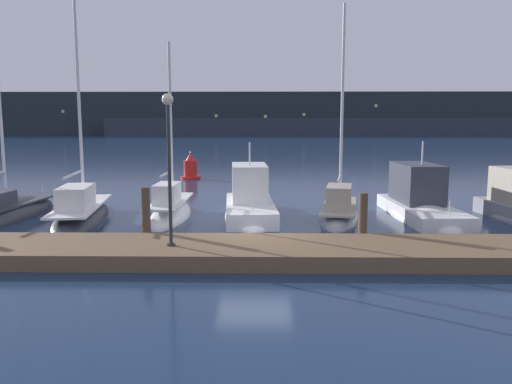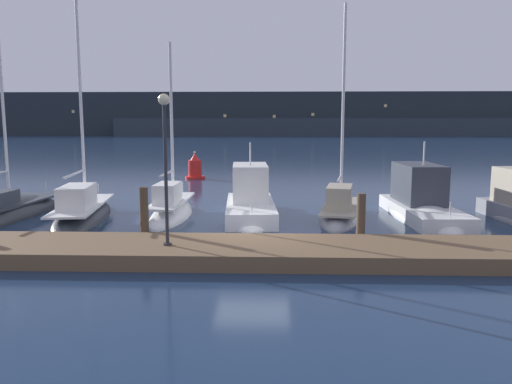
{
  "view_description": "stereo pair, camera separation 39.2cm",
  "coord_description": "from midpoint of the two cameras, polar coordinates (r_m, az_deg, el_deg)",
  "views": [
    {
      "loc": [
        0.31,
        -16.22,
        3.94
      ],
      "look_at": [
        0.0,
        3.2,
        1.2
      ],
      "focal_mm": 35.0,
      "sensor_mm": 36.0,
      "label": 1
    },
    {
      "loc": [
        0.7,
        -16.21,
        3.94
      ],
      "look_at": [
        0.0,
        3.2,
        1.2
      ],
      "focal_mm": 35.0,
      "sensor_mm": 36.0,
      "label": 2
    }
  ],
  "objects": [
    {
      "name": "dock_lamppost",
      "position": [
        14.1,
        -10.73,
        5.2
      ],
      "size": [
        0.32,
        0.32,
        4.26
      ],
      "color": "#2D2D33",
      "rests_on": "dock"
    },
    {
      "name": "sailboat_berth_3",
      "position": [
        20.91,
        -10.28,
        -2.47
      ],
      "size": [
        1.46,
        5.51,
        7.76
      ],
      "color": "white",
      "rests_on": "ground"
    },
    {
      "name": "dock",
      "position": [
        14.51,
        -1.12,
        -6.81
      ],
      "size": [
        27.31,
        2.8,
        0.45
      ],
      "primitive_type": "cube",
      "color": "brown",
      "rests_on": "ground"
    },
    {
      "name": "sailboat_berth_2",
      "position": [
        21.4,
        -19.86,
        -2.54
      ],
      "size": [
        2.76,
        7.03,
        9.37
      ],
      "color": "#2D3338",
      "rests_on": "ground"
    },
    {
      "name": "ground_plane",
      "position": [
        16.69,
        -0.85,
        -5.62
      ],
      "size": [
        400.0,
        400.0,
        0.0
      ],
      "primitive_type": "plane",
      "color": "#192D4C"
    },
    {
      "name": "motorboat_berth_6",
      "position": [
        21.82,
        17.73,
        -1.83
      ],
      "size": [
        2.48,
        6.93,
        3.83
      ],
      "color": "white",
      "rests_on": "ground"
    },
    {
      "name": "motorboat_berth_4",
      "position": [
        20.88,
        -1.26,
        -1.73
      ],
      "size": [
        2.53,
        6.41,
        3.62
      ],
      "color": "white",
      "rests_on": "ground"
    },
    {
      "name": "sailboat_berth_5",
      "position": [
        20.79,
        8.95,
        -2.48
      ],
      "size": [
        2.64,
        6.05,
        9.22
      ],
      "color": "gray",
      "rests_on": "ground"
    },
    {
      "name": "hillside_backdrop",
      "position": [
        149.19,
        2.19,
        8.7
      ],
      "size": [
        240.0,
        23.0,
        12.33
      ],
      "color": "#232B33",
      "rests_on": "ground"
    },
    {
      "name": "mooring_pile_1",
      "position": [
        16.44,
        -13.12,
        -2.73
      ],
      "size": [
        0.28,
        0.28,
        1.86
      ],
      "primitive_type": "cylinder",
      "color": "#4C3D2D",
      "rests_on": "ground"
    },
    {
      "name": "channel_buoy",
      "position": [
        35.08,
        -7.82,
        2.67
      ],
      "size": [
        1.39,
        1.39,
        1.92
      ],
      "color": "red",
      "rests_on": "ground"
    },
    {
      "name": "mooring_pile_2",
      "position": [
        16.24,
        11.44,
        -3.1
      ],
      "size": [
        0.28,
        0.28,
        1.7
      ],
      "primitive_type": "cylinder",
      "color": "#4C3D2D",
      "rests_on": "ground"
    }
  ]
}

